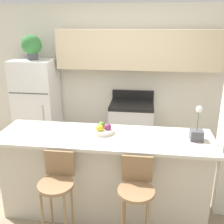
# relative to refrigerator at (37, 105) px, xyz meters

# --- Properties ---
(ground_plane) EXTENTS (14.00, 14.00, 0.00)m
(ground_plane) POSITION_rel_refrigerator_xyz_m (1.51, -1.65, -0.82)
(ground_plane) COLOR gray
(wall_back) EXTENTS (5.60, 0.38, 2.55)m
(wall_back) POSITION_rel_refrigerator_xyz_m (1.62, 0.29, 0.67)
(wall_back) COLOR silver
(wall_back) RESTS_ON ground_plane
(counter_bar) EXTENTS (2.48, 0.73, 1.02)m
(counter_bar) POSITION_rel_refrigerator_xyz_m (1.51, -1.65, -0.30)
(counter_bar) COLOR beige
(counter_bar) RESTS_ON ground_plane
(refrigerator) EXTENTS (0.73, 0.64, 1.63)m
(refrigerator) POSITION_rel_refrigerator_xyz_m (0.00, 0.00, 0.00)
(refrigerator) COLOR white
(refrigerator) RESTS_ON ground_plane
(stove_range) EXTENTS (0.75, 0.63, 1.07)m
(stove_range) POSITION_rel_refrigerator_xyz_m (1.73, 0.01, -0.36)
(stove_range) COLOR silver
(stove_range) RESTS_ON ground_plane
(bar_stool_left) EXTENTS (0.36, 0.36, 1.00)m
(bar_stool_left) POSITION_rel_refrigerator_xyz_m (1.10, -2.17, -0.14)
(bar_stool_left) COLOR olive
(bar_stool_left) RESTS_ON ground_plane
(bar_stool_right) EXTENTS (0.36, 0.36, 1.00)m
(bar_stool_right) POSITION_rel_refrigerator_xyz_m (1.91, -2.17, -0.14)
(bar_stool_right) COLOR olive
(bar_stool_right) RESTS_ON ground_plane
(potted_plant_on_fridge) EXTENTS (0.34, 0.34, 0.42)m
(potted_plant_on_fridge) POSITION_rel_refrigerator_xyz_m (-0.00, 0.00, 1.05)
(potted_plant_on_fridge) COLOR #4C4C51
(potted_plant_on_fridge) RESTS_ON refrigerator
(orchid_vase) EXTENTS (0.14, 0.14, 0.39)m
(orchid_vase) POSITION_rel_refrigerator_xyz_m (2.53, -1.62, 0.30)
(orchid_vase) COLOR #4C4C51
(orchid_vase) RESTS_ON counter_bar
(fruit_bowl) EXTENTS (0.26, 0.26, 0.12)m
(fruit_bowl) POSITION_rel_refrigerator_xyz_m (1.48, -1.57, 0.24)
(fruit_bowl) COLOR silver
(fruit_bowl) RESTS_ON counter_bar
(trash_bin) EXTENTS (0.28, 0.28, 0.38)m
(trash_bin) POSITION_rel_refrigerator_xyz_m (0.58, -0.21, -0.63)
(trash_bin) COLOR black
(trash_bin) RESTS_ON ground_plane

